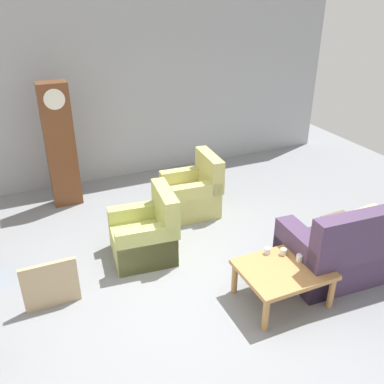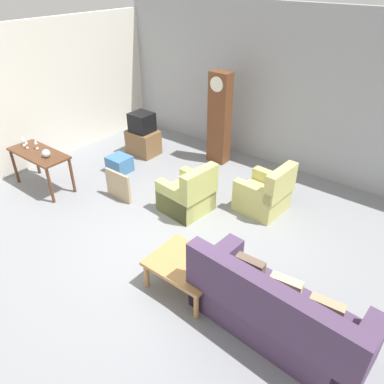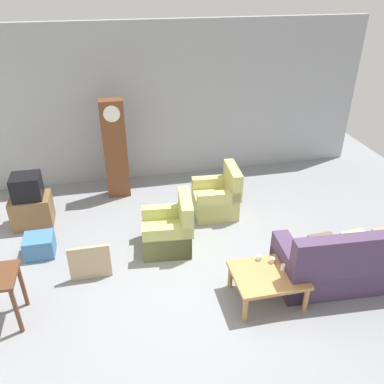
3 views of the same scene
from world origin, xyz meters
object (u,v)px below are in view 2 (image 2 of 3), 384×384
(tv_crt, at_px, (142,122))
(cup_white_porcelain, at_px, (201,266))
(coffee_table_wood, at_px, (186,266))
(console_table_dark, at_px, (39,157))
(tv_stand_cabinet, at_px, (143,142))
(cup_blue_rimmed, at_px, (199,247))
(wine_glass_tall, at_px, (22,139))
(wine_glass_mid, at_px, (26,143))
(couch_floral, at_px, (277,313))
(framed_picture_leaning, at_px, (118,186))
(bowl_white_stacked, at_px, (198,279))
(glass_dome_cloche, at_px, (46,153))
(armchair_olive_near, at_px, (188,196))
(grandfather_clock, at_px, (219,119))
(cup_cream_tall, at_px, (204,256))
(wine_glass_short, at_px, (36,143))
(armchair_olive_far, at_px, (265,195))
(storage_box_blue, at_px, (120,164))

(tv_crt, distance_m, cup_white_porcelain, 4.45)
(tv_crt, bearing_deg, coffee_table_wood, -37.80)
(console_table_dark, height_order, tv_crt, tv_crt)
(tv_stand_cabinet, relative_size, cup_blue_rimmed, 9.52)
(wine_glass_tall, xyz_separation_m, wine_glass_mid, (0.15, -0.02, -0.02))
(console_table_dark, relative_size, tv_stand_cabinet, 1.91)
(couch_floral, xyz_separation_m, cup_blue_rimmed, (-1.31, 0.24, 0.12))
(framed_picture_leaning, distance_m, bowl_white_stacked, 2.94)
(tv_crt, relative_size, wine_glass_mid, 2.76)
(glass_dome_cloche, distance_m, wine_glass_tall, 0.78)
(coffee_table_wood, relative_size, tv_crt, 2.00)
(armchair_olive_near, distance_m, cup_blue_rimmed, 1.59)
(console_table_dark, distance_m, grandfather_clock, 3.67)
(tv_crt, height_order, cup_cream_tall, tv_crt)
(couch_floral, distance_m, framed_picture_leaning, 3.77)
(tv_crt, bearing_deg, cup_cream_tall, -34.45)
(framed_picture_leaning, xyz_separation_m, wine_glass_short, (-1.62, -0.53, 0.60))
(cup_white_porcelain, xyz_separation_m, cup_blue_rimmed, (-0.24, 0.27, -0.01))
(armchair_olive_near, bearing_deg, framed_picture_leaning, -158.36)
(armchair_olive_far, xyz_separation_m, cup_cream_tall, (0.21, -2.08, 0.17))
(couch_floral, distance_m, wine_glass_tall, 5.64)
(couch_floral, bearing_deg, cup_cream_tall, 172.56)
(wine_glass_mid, distance_m, wine_glass_short, 0.20)
(armchair_olive_near, distance_m, tv_stand_cabinet, 2.56)
(cup_cream_tall, xyz_separation_m, wine_glass_short, (-4.13, 0.20, 0.41))
(storage_box_blue, relative_size, cup_white_porcelain, 5.23)
(cup_blue_rimmed, bearing_deg, tv_stand_cabinet, 145.38)
(cup_blue_rimmed, xyz_separation_m, cup_cream_tall, (0.16, -0.09, 0.00))
(console_table_dark, bearing_deg, armchair_olive_far, 27.33)
(grandfather_clock, height_order, tv_crt, grandfather_clock)
(grandfather_clock, xyz_separation_m, glass_dome_cloche, (-1.71, -3.07, -0.16))
(couch_floral, relative_size, console_table_dark, 1.65)
(console_table_dark, xyz_separation_m, cup_white_porcelain, (4.07, -0.31, -0.16))
(armchair_olive_far, distance_m, bowl_white_stacked, 2.51)
(wine_glass_short, bearing_deg, armchair_olive_near, 19.68)
(armchair_olive_near, bearing_deg, wine_glass_mid, -159.65)
(glass_dome_cloche, xyz_separation_m, bowl_white_stacked, (3.87, -0.51, -0.35))
(grandfather_clock, xyz_separation_m, tv_crt, (-1.56, -0.76, -0.22))
(armchair_olive_far, bearing_deg, tv_stand_cabinet, 174.19)
(grandfather_clock, xyz_separation_m, cup_white_porcelain, (2.05, -3.36, -0.50))
(cup_cream_tall, bearing_deg, bowl_white_stacked, -63.33)
(armchair_olive_far, height_order, console_table_dark, armchair_olive_far)
(cup_white_porcelain, xyz_separation_m, cup_cream_tall, (-0.09, 0.18, -0.01))
(tv_crt, bearing_deg, couch_floral, -28.74)
(wine_glass_tall, bearing_deg, cup_cream_tall, -1.57)
(armchair_olive_far, distance_m, cup_cream_tall, 2.10)
(storage_box_blue, bearing_deg, tv_stand_cabinet, 102.50)
(tv_stand_cabinet, xyz_separation_m, glass_dome_cloche, (-0.15, -2.30, 0.55))
(coffee_table_wood, relative_size, cup_blue_rimmed, 13.43)
(coffee_table_wood, relative_size, cup_white_porcelain, 11.08)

